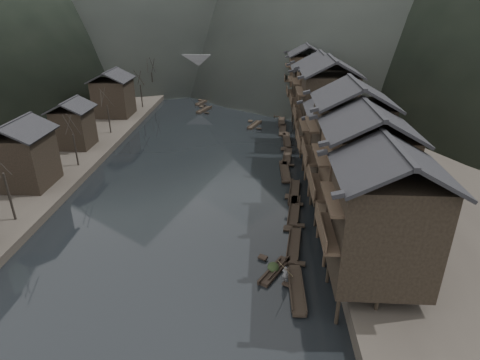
{
  "coord_description": "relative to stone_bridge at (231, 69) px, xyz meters",
  "views": [
    {
      "loc": [
        8.26,
        -33.59,
        22.42
      ],
      "look_at": [
        5.86,
        9.46,
        2.5
      ],
      "focal_mm": 30.0,
      "sensor_mm": 36.0,
      "label": 1
    }
  ],
  "objects": [
    {
      "name": "left_houses",
      "position": [
        -20.5,
        -51.88,
        0.55
      ],
      "size": [
        8.1,
        53.2,
        8.73
      ],
      "color": "black",
      "rests_on": "left_bank"
    },
    {
      "name": "bare_trees",
      "position": [
        -17.0,
        -46.26,
        1.24
      ],
      "size": [
        3.81,
        74.24,
        7.61
      ],
      "color": "black",
      "rests_on": "left_bank"
    },
    {
      "name": "midriver_boats",
      "position": [
        -0.87,
        -23.6,
        -4.91
      ],
      "size": [
        15.01,
        22.13,
        0.45
      ],
      "color": "black",
      "rests_on": "water"
    },
    {
      "name": "water",
      "position": [
        0.0,
        -72.0,
        -5.11
      ],
      "size": [
        300.0,
        300.0,
        0.0
      ],
      "primitive_type": "plane",
      "color": "black",
      "rests_on": "ground"
    },
    {
      "name": "boatman",
      "position": [
        10.54,
        -78.02,
        -3.9
      ],
      "size": [
        0.68,
        0.63,
        1.55
      ],
      "primitive_type": "imported",
      "rotation": [
        0.0,
        0.0,
        2.53
      ],
      "color": "#57575A",
      "rests_on": "hero_sampan"
    },
    {
      "name": "stone_bridge",
      "position": [
        0.0,
        0.0,
        0.0
      ],
      "size": [
        40.0,
        6.0,
        9.0
      ],
      "color": "#4C4C4F",
      "rests_on": "ground"
    },
    {
      "name": "left_bank",
      "position": [
        -35.0,
        -32.0,
        -4.51
      ],
      "size": [
        40.0,
        200.0,
        1.2
      ],
      "primitive_type": "cube",
      "color": "#2D2823",
      "rests_on": "ground"
    },
    {
      "name": "bamboo_pole",
      "position": [
        10.74,
        -78.02,
        -1.49
      ],
      "size": [
        1.82,
        1.84,
        3.28
      ],
      "primitive_type": "cylinder",
      "rotation": [
        0.65,
        0.0,
        -0.78
      ],
      "color": "#8C7A51",
      "rests_on": "boatman"
    },
    {
      "name": "right_bank",
      "position": [
        35.0,
        -32.0,
        -4.21
      ],
      "size": [
        40.0,
        200.0,
        1.8
      ],
      "primitive_type": "cube",
      "color": "#2D2823",
      "rests_on": "ground"
    },
    {
      "name": "stilt_houses",
      "position": [
        17.28,
        -53.14,
        3.68
      ],
      "size": [
        9.0,
        67.6,
        15.3
      ],
      "color": "black",
      "rests_on": "ground"
    },
    {
      "name": "moored_sampans",
      "position": [
        11.93,
        -47.63,
        -4.91
      ],
      "size": [
        2.78,
        68.95,
        0.47
      ],
      "color": "black",
      "rests_on": "water"
    },
    {
      "name": "cargo_heap",
      "position": [
        9.6,
        -76.35,
        -4.36
      ],
      "size": [
        1.07,
        1.4,
        0.64
      ],
      "primitive_type": "ellipsoid",
      "color": "black",
      "rests_on": "hero_sampan"
    },
    {
      "name": "hero_sampan",
      "position": [
        9.71,
        -76.54,
        -4.91
      ],
      "size": [
        3.09,
        4.62,
        0.43
      ],
      "color": "black",
      "rests_on": "water"
    }
  ]
}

